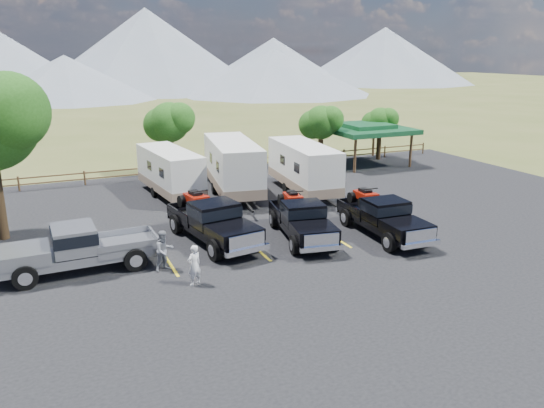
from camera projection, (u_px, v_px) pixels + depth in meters
name	position (u px, v px, depth m)	size (l,w,h in m)	color
ground	(326.00, 265.00, 22.20)	(320.00, 320.00, 0.00)	#465122
asphalt_lot	(295.00, 242.00, 24.84)	(44.00, 34.00, 0.04)	black
stall_lines	(286.00, 235.00, 25.71)	(12.12, 5.50, 0.01)	gold
tree_ne_a	(321.00, 123.00, 39.67)	(3.11, 2.92, 4.76)	black
tree_ne_b	(380.00, 122.00, 42.97)	(2.77, 2.59, 4.27)	black
tree_north	(169.00, 122.00, 37.08)	(3.46, 3.24, 5.25)	black
rail_fence	(227.00, 164.00, 39.08)	(36.12, 0.12, 1.00)	brown
pavilion	(366.00, 129.00, 41.41)	(6.20, 6.20, 3.22)	brown
mountain_range	(45.00, 55.00, 110.28)	(209.00, 71.00, 20.00)	slate
rig_left	(212.00, 220.00, 24.63)	(3.07, 6.76, 2.18)	black
rig_center	(301.00, 218.00, 25.15)	(2.93, 6.23, 2.00)	black
rig_right	(382.00, 215.00, 25.53)	(2.35, 6.18, 2.04)	black
trailer_left	(170.00, 172.00, 32.27)	(2.82, 8.28, 2.86)	silver
trailer_center	(233.00, 167.00, 32.66)	(3.68, 9.61, 3.32)	silver
trailer_right	(304.00, 168.00, 32.97)	(2.95, 8.91, 3.08)	silver
pickup_silver	(79.00, 247.00, 21.33)	(6.42, 2.40, 1.91)	gray
person_a	(194.00, 265.00, 20.06)	(0.58, 0.38, 1.60)	white
person_b	(164.00, 251.00, 21.41)	(0.82, 0.64, 1.69)	slate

